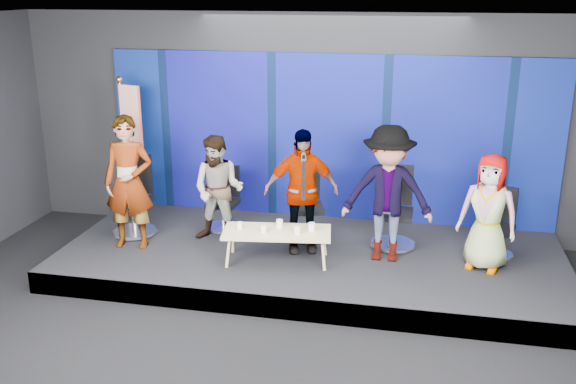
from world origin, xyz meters
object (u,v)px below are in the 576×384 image
(panelist_e, at_px, (488,213))
(mug_a, at_px, (240,225))
(chair_d, at_px, (394,220))
(panelist_b, at_px, (219,189))
(mug_d, at_px, (297,230))
(mug_b, at_px, (264,229))
(coffee_table, at_px, (277,233))
(chair_b, at_px, (224,209))
(chair_a, at_px, (135,209))
(mug_c, at_px, (280,223))
(panelist_d, at_px, (388,194))
(panelist_c, at_px, (301,191))
(chair_e, at_px, (496,234))
(mug_e, at_px, (312,227))
(chair_c, at_px, (306,214))
(panelist_a, at_px, (129,183))
(flag_stand, at_px, (130,146))

(panelist_e, distance_m, mug_a, 3.27)
(chair_d, bearing_deg, panelist_b, -172.14)
(panelist_b, bearing_deg, mug_d, -22.71)
(mug_b, bearing_deg, chair_d, 30.50)
(coffee_table, bearing_deg, panelist_b, 150.65)
(chair_b, height_order, mug_b, chair_b)
(panelist_e, distance_m, coffee_table, 2.77)
(chair_a, bearing_deg, mug_b, -25.34)
(mug_a, xyz_separation_m, mug_c, (0.51, 0.16, 0.01))
(chair_d, distance_m, panelist_d, 0.75)
(panelist_c, distance_m, chair_e, 2.75)
(chair_e, relative_size, mug_e, 8.84)
(coffee_table, xyz_separation_m, mug_b, (-0.16, -0.09, 0.08))
(mug_e, bearing_deg, chair_c, 104.85)
(chair_b, distance_m, panelist_e, 3.88)
(panelist_c, bearing_deg, panelist_e, -19.27)
(mug_d, bearing_deg, panelist_e, 9.49)
(coffee_table, bearing_deg, mug_a, -177.21)
(panelist_a, distance_m, chair_d, 3.78)
(panelist_e, bearing_deg, coffee_table, -152.62)
(panelist_a, distance_m, mug_c, 2.20)
(mug_d, relative_size, mug_e, 0.91)
(panelist_d, xyz_separation_m, mug_d, (-1.14, -0.45, -0.44))
(panelist_d, distance_m, panelist_e, 1.31)
(chair_b, relative_size, chair_c, 0.90)
(mug_c, relative_size, flag_stand, 0.05)
(panelist_b, distance_m, mug_b, 1.08)
(panelist_d, height_order, coffee_table, panelist_d)
(coffee_table, bearing_deg, mug_b, -151.42)
(chair_e, xyz_separation_m, panelist_e, (-0.19, -0.46, 0.46))
(chair_c, height_order, panelist_d, panelist_d)
(chair_d, bearing_deg, flag_stand, 176.57)
(chair_a, relative_size, mug_a, 12.82)
(chair_d, bearing_deg, mug_a, -155.43)
(chair_c, relative_size, panelist_c, 0.62)
(mug_a, bearing_deg, chair_e, 13.88)
(panelist_a, distance_m, panelist_b, 1.25)
(panelist_e, xyz_separation_m, mug_b, (-2.88, -0.44, -0.29))
(chair_b, bearing_deg, mug_d, -36.28)
(panelist_a, relative_size, chair_c, 1.76)
(mug_a, height_order, mug_c, mug_c)
(panelist_d, bearing_deg, coffee_table, -164.51)
(mug_a, height_order, mug_b, mug_b)
(panelist_b, distance_m, panelist_e, 3.71)
(mug_b, relative_size, mug_c, 0.91)
(chair_a, relative_size, panelist_c, 0.67)
(panelist_c, height_order, flag_stand, flag_stand)
(chair_e, bearing_deg, panelist_b, -156.13)
(panelist_c, relative_size, mug_b, 18.28)
(chair_a, xyz_separation_m, flag_stand, (-0.27, 0.55, 0.82))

